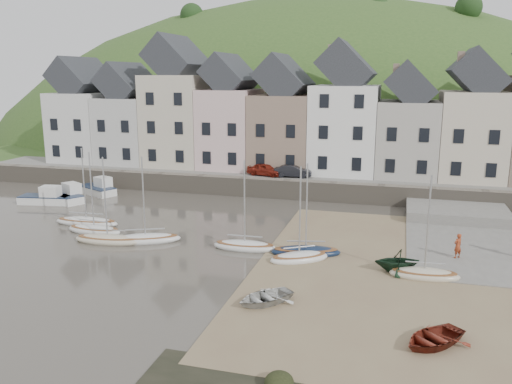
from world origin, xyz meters
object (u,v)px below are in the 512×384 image
(rowboat_white, at_px, (265,297))
(rowboat_red, at_px, (433,338))
(rowboat_green, at_px, (397,261))
(car_left, at_px, (265,170))
(sailboat_0, at_px, (87,222))
(car_right, at_px, (293,171))
(person_red, at_px, (458,246))

(rowboat_white, distance_m, rowboat_red, 8.42)
(rowboat_green, height_order, car_left, car_left)
(sailboat_0, height_order, car_right, sailboat_0)
(car_left, bearing_deg, rowboat_red, -138.40)
(sailboat_0, relative_size, person_red, 3.94)
(rowboat_white, height_order, rowboat_red, rowboat_red)
(rowboat_green, bearing_deg, person_red, 115.58)
(car_right, bearing_deg, person_red, -144.67)
(person_red, relative_size, car_right, 0.43)
(car_right, bearing_deg, car_left, 84.36)
(rowboat_green, distance_m, person_red, 5.00)
(person_red, bearing_deg, car_right, -89.16)
(car_left, height_order, car_right, car_left)
(rowboat_white, relative_size, car_left, 0.86)
(sailboat_0, height_order, rowboat_white, sailboat_0)
(sailboat_0, height_order, car_left, sailboat_0)
(sailboat_0, xyz_separation_m, rowboat_white, (17.21, -10.33, 0.12))
(sailboat_0, relative_size, car_right, 1.71)
(rowboat_white, height_order, rowboat_green, rowboat_green)
(rowboat_white, relative_size, person_red, 1.94)
(person_red, bearing_deg, rowboat_green, 2.45)
(rowboat_red, distance_m, person_red, 12.08)
(sailboat_0, xyz_separation_m, rowboat_red, (25.35, -12.49, 0.13))
(car_left, bearing_deg, person_red, -120.08)
(rowboat_green, height_order, rowboat_red, rowboat_green)
(sailboat_0, distance_m, person_red, 27.38)
(sailboat_0, relative_size, rowboat_white, 2.02)
(sailboat_0, xyz_separation_m, person_red, (27.37, -0.59, 0.66))
(rowboat_white, relative_size, car_right, 0.84)
(sailboat_0, distance_m, car_left, 18.87)
(rowboat_white, height_order, person_red, person_red)
(rowboat_red, xyz_separation_m, car_left, (-14.91, 28.09, 1.83))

